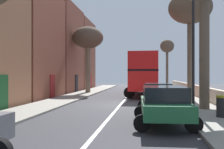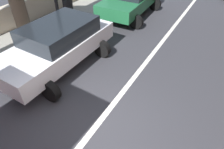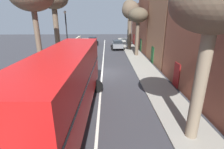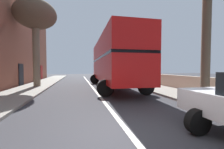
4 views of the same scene
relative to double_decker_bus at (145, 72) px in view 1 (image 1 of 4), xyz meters
The scene contains 15 objects.
ground_plane 9.11m from the double_decker_bus, 101.14° to the right, with size 84.00×84.00×0.00m, color #333338.
road_centre_line 9.11m from the double_decker_bus, 101.14° to the right, with size 0.16×54.00×0.01m, color silver.
sidewalk_left 11.11m from the double_decker_bus, 127.39° to the right, with size 2.60×60.00×0.12m, color gray.
sidewalk_right 9.49m from the double_decker_bus, 69.67° to the right, with size 2.60×60.00×0.12m, color gray.
terraced_houses_left 13.16m from the double_decker_bus, 142.18° to the right, with size 4.07×47.68×10.62m.
boundary_wall_right 10.02m from the double_decker_bus, 61.19° to the right, with size 0.36×54.00×1.11m, color beige.
double_decker_bus is the anchor object (origin of this frame).
parked_car_green_right_0 15.89m from the double_decker_bus, 87.09° to the right, with size 2.59×4.43×1.62m.
parked_car_white_right_2 10.46m from the double_decker_bus, 85.57° to the right, with size 2.43×4.31×1.57m.
parked_car_white_right_3 11.76m from the double_decker_bus, 86.08° to the left, with size 2.48×4.58×1.60m.
street_tree_left_0 7.66m from the double_decker_bus, 164.04° to the left, with size 3.46×3.46×7.39m.
street_tree_right_3 13.85m from the double_decker_bus, 75.97° to the left, with size 2.09×2.09×7.26m.
street_tree_right_5 8.28m from the double_decker_bus, 58.42° to the right, with size 3.40×3.40×8.51m.
lamppost_right 12.63m from the double_decker_bus, 78.04° to the right, with size 0.32×0.32×6.31m.
litter_bin_right 14.56m from the double_decker_bus, 75.58° to the right, with size 0.55×0.55×1.01m.
Camera 1 is at (1.77, -17.97, 2.10)m, focal length 41.35 mm.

